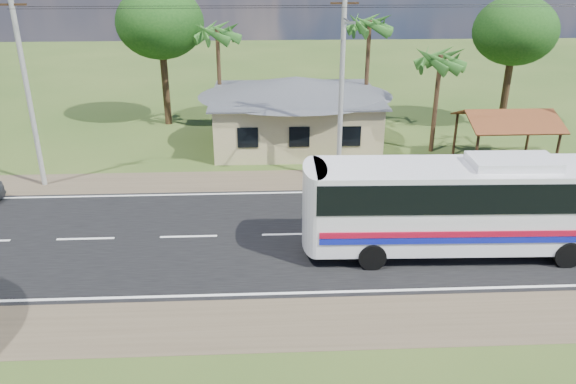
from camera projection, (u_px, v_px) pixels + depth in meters
name	position (u px, v px, depth m)	size (l,w,h in m)	color
ground	(290.00, 235.00, 25.02)	(120.00, 120.00, 0.00)	#2B4418
road	(290.00, 234.00, 25.02)	(120.00, 16.00, 0.03)	black
house	(295.00, 104.00, 35.95)	(12.40, 10.00, 5.00)	tan
waiting_shed	(508.00, 119.00, 32.32)	(5.20, 4.48, 3.35)	#342513
concrete_barrier	(505.00, 175.00, 30.51)	(7.00, 0.30, 0.90)	#9E9E99
utility_poles	(336.00, 75.00, 28.82)	(32.80, 2.22, 11.00)	#9E9E99
palm_near	(440.00, 60.00, 33.29)	(2.80, 2.80, 6.70)	#47301E
palm_mid	(370.00, 26.00, 36.69)	(2.80, 2.80, 8.20)	#47301E
palm_far	(217.00, 33.00, 36.90)	(2.80, 2.80, 7.70)	#47301E
tree_behind_house	(160.00, 23.00, 38.39)	(6.00, 6.00, 9.61)	#47301E
tree_behind_shed	(515.00, 31.00, 37.78)	(5.60, 5.60, 9.02)	#47301E
coach_bus	(479.00, 200.00, 22.68)	(13.53, 3.21, 4.18)	silver
motorcycle	(331.00, 176.00, 30.21)	(0.66, 1.90, 1.00)	black
person	(501.00, 177.00, 29.15)	(0.62, 0.40, 1.69)	#1A4391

